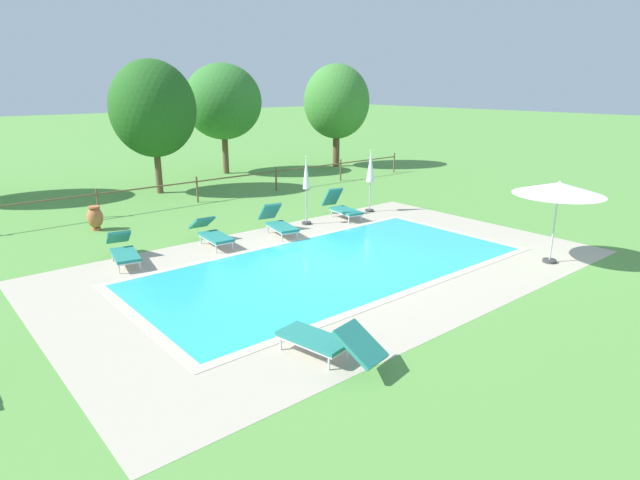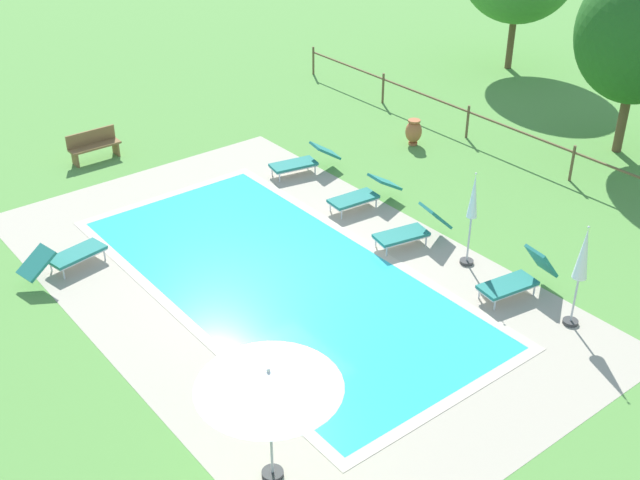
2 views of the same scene
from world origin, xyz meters
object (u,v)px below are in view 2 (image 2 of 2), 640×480
(patio_umbrella_open_foreground, at_px, (269,380))
(terracotta_urn_near_fence, at_px, (414,131))
(sun_lounger_north_mid, at_px, (65,257))
(tree_far_west, at_px, (640,33))
(patio_umbrella_closed_row_mid_west, at_px, (582,259))
(sun_lounger_north_end, at_px, (363,194))
(wooden_bench_lawn_side, at_px, (94,145))
(sun_lounger_north_far, at_px, (303,161))
(patio_umbrella_closed_row_centre, at_px, (473,205))
(sun_lounger_south_near_corner, at_px, (518,278))
(sun_lounger_north_near_steps, at_px, (411,230))

(patio_umbrella_open_foreground, xyz_separation_m, terracotta_urn_near_fence, (-8.27, 11.16, -1.57))
(sun_lounger_north_mid, bearing_deg, tree_far_west, 76.16)
(patio_umbrella_closed_row_mid_west, bearing_deg, sun_lounger_north_end, 179.78)
(patio_umbrella_closed_row_mid_west, height_order, wooden_bench_lawn_side, patio_umbrella_closed_row_mid_west)
(sun_lounger_north_far, bearing_deg, sun_lounger_north_mid, -83.85)
(patio_umbrella_open_foreground, xyz_separation_m, tree_far_west, (-4.10, 15.64, 1.59))
(sun_lounger_north_far, height_order, patio_umbrella_open_foreground, patio_umbrella_open_foreground)
(sun_lounger_north_end, height_order, tree_far_west, tree_far_west)
(patio_umbrella_closed_row_centre, xyz_separation_m, wooden_bench_lawn_side, (-10.77, -4.27, -1.05))
(patio_umbrella_open_foreground, xyz_separation_m, patio_umbrella_closed_row_centre, (-2.52, 7.32, -0.48))
(patio_umbrella_closed_row_centre, xyz_separation_m, tree_far_west, (-1.59, 8.32, 2.07))
(sun_lounger_south_near_corner, bearing_deg, patio_umbrella_open_foreground, -82.26)
(patio_umbrella_closed_row_centre, distance_m, tree_far_west, 8.72)
(sun_lounger_north_far, relative_size, terracotta_urn_near_fence, 2.63)
(sun_lounger_south_near_corner, height_order, patio_umbrella_closed_row_centre, patio_umbrella_closed_row_centre)
(tree_far_west, bearing_deg, sun_lounger_north_near_steps, -89.17)
(sun_lounger_north_mid, relative_size, patio_umbrella_open_foreground, 0.92)
(wooden_bench_lawn_side, distance_m, tree_far_west, 15.90)
(wooden_bench_lawn_side, bearing_deg, sun_lounger_north_mid, -30.54)
(sun_lounger_south_near_corner, bearing_deg, patio_umbrella_closed_row_mid_west, 1.05)
(sun_lounger_north_near_steps, height_order, sun_lounger_north_end, sun_lounger_north_near_steps)
(patio_umbrella_open_foreground, bearing_deg, tree_far_west, 104.70)
(tree_far_west, bearing_deg, wooden_bench_lawn_side, -126.11)
(sun_lounger_north_far, distance_m, sun_lounger_south_near_corner, 7.79)
(sun_lounger_north_mid, bearing_deg, sun_lounger_north_end, 76.05)
(sun_lounger_south_near_corner, xyz_separation_m, patio_umbrella_closed_row_mid_west, (1.42, 0.03, 1.16))
(sun_lounger_north_near_steps, bearing_deg, tree_far_west, 90.83)
(patio_umbrella_closed_row_centre, relative_size, terracotta_urn_near_fence, 2.90)
(sun_lounger_south_near_corner, distance_m, tree_far_west, 9.53)
(sun_lounger_north_far, distance_m, terracotta_urn_near_fence, 3.89)
(sun_lounger_south_near_corner, relative_size, patio_umbrella_open_foreground, 0.83)
(sun_lounger_south_near_corner, height_order, patio_umbrella_closed_row_mid_west, patio_umbrella_closed_row_mid_west)
(sun_lounger_north_near_steps, height_order, patio_umbrella_closed_row_centre, patio_umbrella_closed_row_centre)
(sun_lounger_north_near_steps, height_order, sun_lounger_north_far, sun_lounger_north_near_steps)
(sun_lounger_north_near_steps, xyz_separation_m, patio_umbrella_closed_row_mid_west, (4.42, 0.32, 1.18))
(sun_lounger_north_end, xyz_separation_m, wooden_bench_lawn_side, (-7.14, -4.22, 0.11))
(wooden_bench_lawn_side, bearing_deg, sun_lounger_north_near_steps, 22.61)
(sun_lounger_north_near_steps, relative_size, sun_lounger_south_near_corner, 1.05)
(sun_lounger_north_end, height_order, patio_umbrella_closed_row_mid_west, patio_umbrella_closed_row_mid_west)
(patio_umbrella_closed_row_mid_west, relative_size, wooden_bench_lawn_side, 1.54)
(sun_lounger_north_mid, bearing_deg, patio_umbrella_closed_row_mid_west, 41.05)
(sun_lounger_north_end, relative_size, wooden_bench_lawn_side, 1.39)
(sun_lounger_north_near_steps, xyz_separation_m, sun_lounger_north_end, (-2.17, 0.34, -0.02))
(terracotta_urn_near_fence, bearing_deg, patio_umbrella_open_foreground, -53.47)
(sun_lounger_north_mid, xyz_separation_m, sun_lounger_north_end, (1.83, 7.36, -0.00))
(wooden_bench_lawn_side, height_order, tree_far_west, tree_far_west)
(sun_lounger_north_mid, xyz_separation_m, sun_lounger_south_near_corner, (7.00, 7.31, 0.03))
(sun_lounger_north_near_steps, distance_m, sun_lounger_north_mid, 8.07)
(sun_lounger_north_far, xyz_separation_m, patio_umbrella_closed_row_mid_west, (9.22, -0.06, 1.20))
(sun_lounger_north_mid, relative_size, tree_far_west, 0.38)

